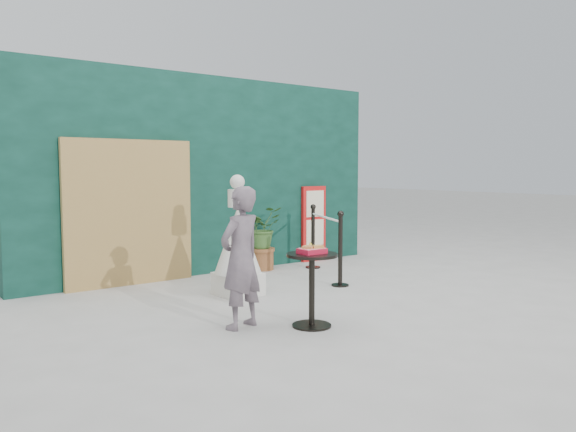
% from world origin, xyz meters
% --- Properties ---
extents(ground, '(60.00, 60.00, 0.00)m').
position_xyz_m(ground, '(0.00, 0.00, 0.00)').
color(ground, '#ADAAA5').
rests_on(ground, ground).
extents(back_wall, '(6.00, 0.30, 3.00)m').
position_xyz_m(back_wall, '(0.00, 3.15, 1.50)').
color(back_wall, black).
rests_on(back_wall, ground).
extents(bamboo_fence, '(1.80, 0.08, 2.00)m').
position_xyz_m(bamboo_fence, '(-1.40, 2.94, 1.00)').
color(bamboo_fence, tan).
rests_on(bamboo_fence, ground).
extents(woman, '(0.60, 0.47, 1.43)m').
position_xyz_m(woman, '(-1.33, 0.23, 0.71)').
color(woman, slate).
rests_on(woman, ground).
extents(menu_board, '(0.50, 0.07, 1.30)m').
position_xyz_m(menu_board, '(1.90, 2.95, 0.65)').
color(menu_board, red).
rests_on(menu_board, ground).
extents(statue, '(0.60, 0.60, 1.53)m').
position_xyz_m(statue, '(-0.55, 1.53, 0.62)').
color(statue, silver).
rests_on(statue, ground).
extents(cafe_table, '(0.52, 0.52, 0.75)m').
position_xyz_m(cafe_table, '(-0.73, -0.16, 0.50)').
color(cafe_table, black).
rests_on(cafe_table, ground).
extents(food_basket, '(0.26, 0.19, 0.11)m').
position_xyz_m(food_basket, '(-0.73, -0.16, 0.79)').
color(food_basket, red).
rests_on(food_basket, cafe_table).
extents(planter, '(0.59, 0.51, 1.00)m').
position_xyz_m(planter, '(0.70, 2.79, 0.58)').
color(planter, brown).
rests_on(planter, ground).
extents(stanchion_barrier, '(0.84, 1.54, 1.03)m').
position_xyz_m(stanchion_barrier, '(1.15, 1.78, 0.49)').
color(stanchion_barrier, black).
rests_on(stanchion_barrier, ground).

